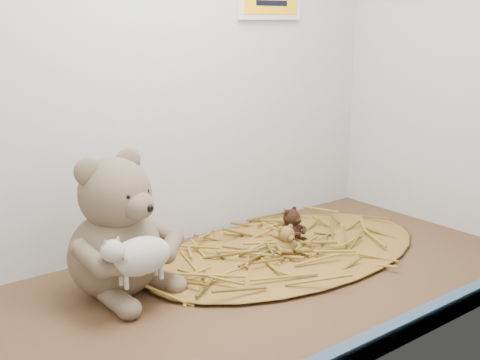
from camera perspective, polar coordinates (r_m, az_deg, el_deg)
alcove_shell at (r=108.94cm, az=-2.28°, el=13.30°), size 120.40×60.20×90.40cm
front_rail at (r=93.31cm, az=12.20°, el=-15.09°), size 119.28×2.20×3.60cm
straw_bed at (r=129.30cm, az=4.57°, el=-6.66°), size 67.08×38.95×1.30cm
main_teddy at (r=109.05cm, az=-11.84°, el=-4.13°), size 26.51×27.29×26.06cm
toy_lamb at (r=102.27cm, az=-9.40°, el=-7.14°), size 14.27×8.71×9.22cm
mini_teddy_tan at (r=123.40cm, az=4.36°, el=-5.68°), size 5.94×6.23×6.93cm
mini_teddy_brown at (r=132.24cm, az=4.83°, el=-4.12°), size 7.37×7.63×7.64cm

